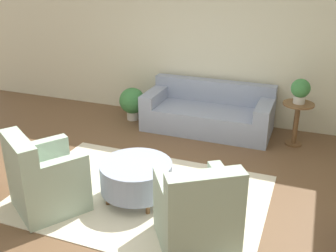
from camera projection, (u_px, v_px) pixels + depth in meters
The scene contains 10 objects.
ground_plane at pixel (141, 196), 4.89m from camera, with size 16.00×16.00×0.00m, color brown.
wall_back at pixel (208, 42), 6.86m from camera, with size 9.69×0.12×2.80m.
rug at pixel (141, 195), 4.89m from camera, with size 3.05×2.15×0.01m.
couch at pixel (208, 113), 6.75m from camera, with size 2.15×0.95×0.79m.
armchair_left at pixel (44, 180), 4.50m from camera, with size 1.02×1.02×0.95m.
armchair_right at pixel (197, 214), 3.89m from camera, with size 1.02×1.02×0.95m.
ottoman_table at pixel (136, 176), 4.73m from camera, with size 0.87×0.87×0.47m.
side_table at pixel (297, 117), 6.10m from camera, with size 0.47×0.47×0.70m.
potted_plant_on_side_table at pixel (300, 90), 5.93m from camera, with size 0.29×0.29×0.38m.
potted_plant_floor at pixel (132, 102), 7.15m from camera, with size 0.47×0.47×0.60m.
Camera 1 is at (1.82, -3.78, 2.68)m, focal length 42.00 mm.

